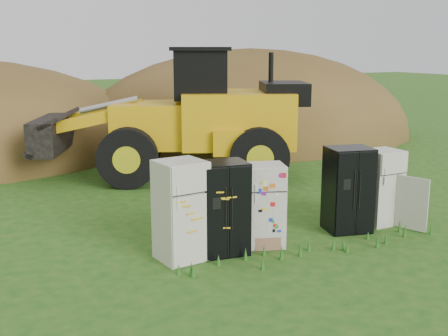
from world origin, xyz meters
The scene contains 8 objects.
ground centered at (0.00, 0.00, 0.00)m, with size 120.00×120.00×0.00m, color #1D4F15.
fridge_leftmost centered at (-2.39, 0.03, 0.93)m, with size 0.82×0.79×1.86m, color beige, non-canonical shape.
fridge_black_side centered at (-1.58, -0.02, 0.89)m, with size 0.92×0.73×1.77m, color black, non-canonical shape.
fridge_sticker centered at (-0.64, -0.02, 0.82)m, with size 0.73×0.67×1.64m, color silver, non-canonical shape.
fridge_black_right centered at (1.41, -0.02, 0.90)m, with size 0.90×0.75×1.80m, color black, non-canonical shape.
fridge_open_door centered at (2.39, 0.04, 0.83)m, with size 0.75×0.69×1.66m, color beige, non-canonical shape.
wheel_loader centered at (-0.13, 6.47, 1.93)m, with size 7.98×3.23×3.86m, color orange, non-canonical shape.
dirt_mound_right centered at (5.81, 12.03, 0.00)m, with size 15.19×11.14×7.63m, color #4F3919.
Camera 1 is at (-6.11, -9.11, 3.84)m, focal length 45.00 mm.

